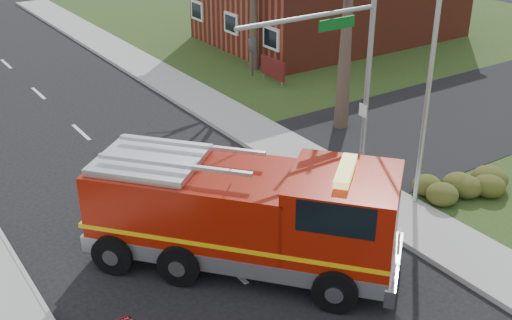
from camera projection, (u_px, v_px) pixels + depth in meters
ground at (228, 266)px, 18.67m from camera, size 120.00×120.00×0.00m
sidewalk_right at (383, 205)px, 21.78m from camera, size 2.40×80.00×0.15m
health_center_sign at (273, 69)px, 32.93m from camera, size 0.12×2.00×1.40m
hedge_corner at (463, 182)px, 22.23m from camera, size 2.80×2.00×0.90m
traffic_signal_mast at (339, 68)px, 20.39m from camera, size 5.29×0.18×6.80m
streetlight_pole at (429, 78)px, 19.94m from camera, size 1.48×0.16×8.40m
fire_engine at (246, 216)px, 18.17m from camera, size 7.84×8.49×3.49m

